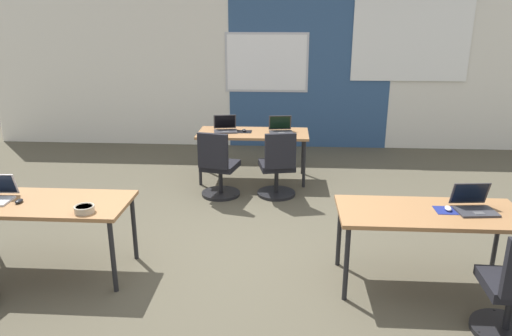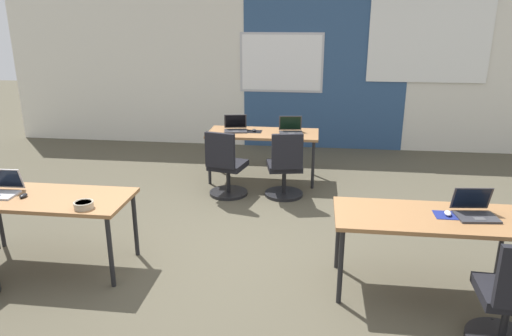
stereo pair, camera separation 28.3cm
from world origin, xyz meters
name	(u,v)px [view 2 (the right image)]	position (x,y,z in m)	size (l,w,h in m)	color
ground_plane	(239,247)	(0.00, 0.00, 0.00)	(24.00, 24.00, 0.00)	#4C4738
back_wall_assembly	(279,69)	(0.05, 4.20, 1.41)	(10.00, 0.27, 2.80)	silver
desk_near_left	(46,202)	(-1.75, -0.60, 0.66)	(1.60, 0.70, 0.72)	olive
desk_near_right	(429,222)	(1.75, -0.60, 0.66)	(1.60, 0.70, 0.72)	olive
desk_far_center	(263,136)	(0.00, 2.20, 0.66)	(1.60, 0.70, 0.72)	olive
laptop_near_left_end	(1,189)	(-2.20, -0.59, 0.77)	(0.34, 0.31, 0.23)	#B7B7BC
mouse_near_left_end	(23,196)	(-1.94, -0.65, 0.74)	(0.06, 0.10, 0.03)	black
laptop_far_right	(291,129)	(0.40, 2.22, 0.77)	(0.37, 0.32, 0.23)	#333338
chair_far_right	(285,171)	(0.37, 1.50, 0.38)	(0.52, 0.57, 0.92)	black
laptop_near_right_end	(475,210)	(2.13, -0.55, 0.77)	(0.36, 0.33, 0.23)	#333338
mousepad_near_right_end	(448,215)	(1.91, -0.58, 0.72)	(0.22, 0.19, 0.00)	navy
mouse_near_right_end	(448,213)	(1.91, -0.58, 0.74)	(0.06, 0.10, 0.03)	silver
chair_near_right_end	(512,305)	(2.21, -1.35, 0.38)	(0.52, 0.55, 0.92)	black
laptop_far_left	(236,128)	(-0.41, 2.24, 0.77)	(0.38, 0.35, 0.23)	#333338
mousepad_far_left	(254,132)	(-0.13, 2.22, 0.72)	(0.22, 0.19, 0.00)	black
mouse_far_left	(254,130)	(-0.13, 2.22, 0.74)	(0.08, 0.11, 0.03)	black
chair_far_left	(226,170)	(-0.41, 1.45, 0.38)	(0.53, 0.58, 0.92)	black
snack_bowl	(84,204)	(-1.25, -0.82, 0.76)	(0.18, 0.18, 0.06)	tan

